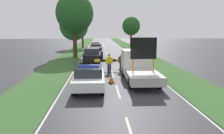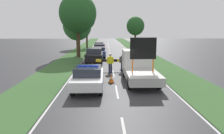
{
  "view_description": "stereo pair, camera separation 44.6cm",
  "coord_description": "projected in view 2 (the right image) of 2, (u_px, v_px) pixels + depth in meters",
  "views": [
    {
      "loc": [
        -1.14,
        -13.78,
        3.78
      ],
      "look_at": [
        -0.22,
        1.82,
        1.1
      ],
      "focal_mm": 35.0,
      "sensor_mm": 36.0,
      "label": 1
    },
    {
      "loc": [
        -0.69,
        -13.8,
        3.78
      ],
      "look_at": [
        -0.22,
        1.82,
        1.1
      ],
      "focal_mm": 35.0,
      "sensor_mm": 36.0,
      "label": 2
    }
  ],
  "objects": [
    {
      "name": "roadside_tree_near_right",
      "position": [
        135.0,
        26.0,
        46.33
      ],
      "size": [
        3.76,
        3.76,
        6.52
      ],
      "color": "#42301E",
      "rests_on": "ground"
    },
    {
      "name": "queued_car_wagon_maroon",
      "position": [
        100.0,
        48.0,
        35.52
      ],
      "size": [
        1.9,
        4.65,
        1.48
      ],
      "rotation": [
        0.0,
        0.0,
        3.14
      ],
      "color": "maroon",
      "rests_on": "ground"
    },
    {
      "name": "pedestrian_civilian",
      "position": [
        123.0,
        61.0,
        19.7
      ],
      "size": [
        0.59,
        0.38,
        1.65
      ],
      "rotation": [
        0.0,
        0.0,
        -0.37
      ],
      "color": "#191E38",
      "rests_on": "ground"
    },
    {
      "name": "queued_car_hatch_blue",
      "position": [
        99.0,
        52.0,
        29.97
      ],
      "size": [
        1.9,
        4.29,
        1.44
      ],
      "rotation": [
        0.0,
        0.0,
        3.14
      ],
      "color": "navy",
      "rests_on": "ground"
    },
    {
      "name": "roadside_tree_far_left",
      "position": [
        78.0,
        13.0,
        28.92
      ],
      "size": [
        4.94,
        4.94,
        8.53
      ],
      "color": "#42301E",
      "rests_on": "ground"
    },
    {
      "name": "work_truck",
      "position": [
        138.0,
        66.0,
        16.51
      ],
      "size": [
        2.15,
        6.04,
        3.27
      ],
      "rotation": [
        0.0,
        0.0,
        3.09
      ],
      "color": "white",
      "rests_on": "ground"
    },
    {
      "name": "roadside_tree_mid_left",
      "position": [
        87.0,
        20.0,
        45.31
      ],
      "size": [
        3.43,
        3.43,
        7.51
      ],
      "color": "#42301E",
      "rests_on": "ground"
    },
    {
      "name": "queued_car_suv_grey",
      "position": [
        99.0,
        46.0,
        42.4
      ],
      "size": [
        1.83,
        4.24,
        1.35
      ],
      "rotation": [
        0.0,
        0.0,
        3.14
      ],
      "color": "slate",
      "rests_on": "ground"
    },
    {
      "name": "roadside_tree_mid_right",
      "position": [
        77.0,
        26.0,
        31.06
      ],
      "size": [
        4.03,
        4.03,
        6.46
      ],
      "color": "#42301E",
      "rests_on": "ground"
    },
    {
      "name": "traffic_cone_near_truck",
      "position": [
        122.0,
        67.0,
        20.55
      ],
      "size": [
        0.48,
        0.48,
        0.66
      ],
      "color": "black",
      "rests_on": "ground"
    },
    {
      "name": "ground_plane",
      "position": [
        116.0,
        88.0,
        14.26
      ],
      "size": [
        160.0,
        160.0,
        0.0
      ],
      "primitive_type": "plane",
      "color": "#333335"
    },
    {
      "name": "grass_verge_right",
      "position": [
        143.0,
        54.0,
        34.11
      ],
      "size": [
        3.27,
        120.0,
        0.03
      ],
      "color": "#38602D",
      "rests_on": "ground"
    },
    {
      "name": "traffic_cone_behind_barrier",
      "position": [
        93.0,
        66.0,
        21.55
      ],
      "size": [
        0.41,
        0.41,
        0.57
      ],
      "color": "black",
      "rests_on": "ground"
    },
    {
      "name": "traffic_cone_near_police",
      "position": [
        111.0,
        79.0,
        15.62
      ],
      "size": [
        0.45,
        0.45,
        0.62
      ],
      "color": "black",
      "rests_on": "ground"
    },
    {
      "name": "roadside_tree_near_left",
      "position": [
        78.0,
        27.0,
        42.85
      ],
      "size": [
        4.09,
        4.09,
        6.45
      ],
      "color": "#42301E",
      "rests_on": "ground"
    },
    {
      "name": "police_car",
      "position": [
        88.0,
        77.0,
        14.05
      ],
      "size": [
        1.88,
        4.82,
        1.56
      ],
      "rotation": [
        0.0,
        0.0,
        -0.1
      ],
      "color": "white",
      "rests_on": "ground"
    },
    {
      "name": "queued_car_sedan_black",
      "position": [
        94.0,
        56.0,
        24.69
      ],
      "size": [
        1.87,
        3.98,
        1.72
      ],
      "rotation": [
        0.0,
        0.0,
        3.14
      ],
      "color": "black",
      "rests_on": "ground"
    },
    {
      "name": "lane_markings",
      "position": [
        110.0,
        57.0,
        30.86
      ],
      "size": [
        7.11,
        71.94,
        0.01
      ],
      "color": "silver",
      "rests_on": "ground"
    },
    {
      "name": "traffic_cone_centre_front",
      "position": [
        82.0,
        67.0,
        20.78
      ],
      "size": [
        0.34,
        0.34,
        0.48
      ],
      "color": "black",
      "rests_on": "ground"
    },
    {
      "name": "road_barrier",
      "position": [
        112.0,
        61.0,
        20.26
      ],
      "size": [
        2.98,
        0.08,
        1.07
      ],
      "rotation": [
        0.0,
        0.0,
        -0.02
      ],
      "color": "black",
      "rests_on": "ground"
    },
    {
      "name": "police_officer",
      "position": [
        110.0,
        62.0,
        19.22
      ],
      "size": [
        0.6,
        0.38,
        1.66
      ],
      "rotation": [
        0.0,
        0.0,
        3.2
      ],
      "color": "#191E38",
      "rests_on": "ground"
    },
    {
      "name": "grass_verge_left",
      "position": [
        76.0,
        54.0,
        33.8
      ],
      "size": [
        3.27,
        120.0,
        0.03
      ],
      "color": "#38602D",
      "rests_on": "ground"
    }
  ]
}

